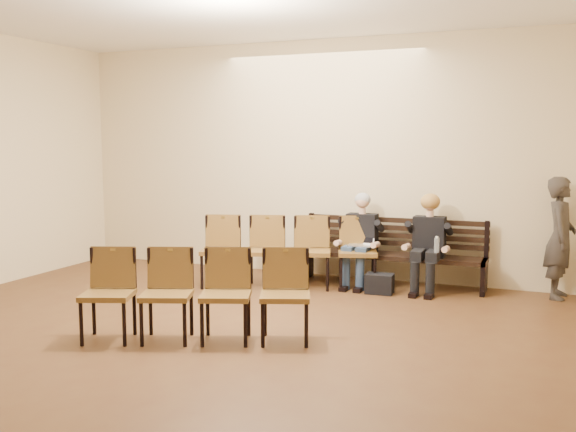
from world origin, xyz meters
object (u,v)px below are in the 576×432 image
object	(u,v)px
chair_row_back	(196,295)
water_bottle	(436,254)
laptop	(360,247)
passerby	(561,229)
seated_woman	(428,246)
bag	(380,284)
bench	(391,270)
chair_row_front	(288,252)
seated_man	(360,241)

from	to	relation	value
chair_row_back	water_bottle	bearing A→B (deg)	34.65
laptop	passerby	xyz separation A→B (m)	(2.54, 0.37, 0.33)
seated_woman	bag	distance (m)	0.84
laptop	bench	bearing A→B (deg)	34.46
chair_row_front	seated_man	bearing A→B (deg)	13.40
bag	chair_row_back	distance (m)	2.97
laptop	chair_row_front	xyz separation A→B (m)	(-0.91, -0.38, -0.07)
seated_woman	passerby	world-z (taller)	passerby
laptop	chair_row_front	size ratio (longest dim) A/B	0.14
seated_man	chair_row_back	bearing A→B (deg)	-105.29
water_bottle	seated_woman	bearing A→B (deg)	119.43
water_bottle	passerby	distance (m)	1.60
passerby	chair_row_back	world-z (taller)	passerby
seated_woman	chair_row_front	distance (m)	1.89
laptop	bag	xyz separation A→B (m)	(0.35, -0.26, -0.44)
chair_row_front	water_bottle	bearing A→B (deg)	-10.90
water_bottle	chair_row_back	bearing A→B (deg)	-124.80
bench	laptop	xyz separation A→B (m)	(-0.37, -0.27, 0.34)
passerby	laptop	bearing A→B (deg)	101.96
bench	chair_row_front	bearing A→B (deg)	-153.20
seated_woman	chair_row_back	distance (m)	3.58
seated_man	passerby	bearing A→B (deg)	4.86
water_bottle	bag	bearing A→B (deg)	-170.12
laptop	bag	world-z (taller)	laptop
laptop	chair_row_back	xyz separation A→B (m)	(-0.89, -2.94, -0.10)
laptop	water_bottle	size ratio (longest dim) A/B	1.52
laptop	chair_row_back	world-z (taller)	chair_row_back
bag	passerby	bearing A→B (deg)	16.02
laptop	bag	bearing A→B (deg)	-38.40
bench	seated_man	bearing A→B (deg)	-163.92
bench	seated_man	world-z (taller)	seated_man
laptop	chair_row_back	size ratio (longest dim) A/B	0.14
chair_row_front	chair_row_back	world-z (taller)	chair_row_front
seated_man	seated_woman	bearing A→B (deg)	0.00
seated_man	water_bottle	world-z (taller)	seated_man
laptop	seated_man	bearing A→B (deg)	104.27
bench	chair_row_back	world-z (taller)	chair_row_back
seated_man	chair_row_back	world-z (taller)	seated_man
water_bottle	seated_man	bearing A→B (deg)	165.48
chair_row_back	bench	bearing A→B (deg)	48.00
chair_row_front	passerby	bearing A→B (deg)	-5.69
seated_woman	chair_row_front	world-z (taller)	seated_woman
bench	passerby	size ratio (longest dim) A/B	1.44
passerby	water_bottle	bearing A→B (deg)	112.55
seated_woman	chair_row_front	size ratio (longest dim) A/B	0.50
seated_woman	chair_row_back	size ratio (longest dim) A/B	0.53
bench	seated_woman	world-z (taller)	seated_woman
seated_woman	bench	bearing A→B (deg)	167.19
bench	water_bottle	world-z (taller)	water_bottle
seated_man	passerby	xyz separation A→B (m)	(2.59, 0.22, 0.28)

